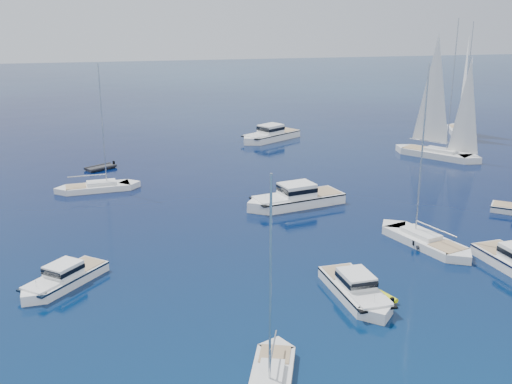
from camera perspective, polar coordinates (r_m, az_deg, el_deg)
ground at (r=42.63m, az=-2.54°, el=-12.35°), size 400.00×400.00×0.00m
motor_cruiser_near at (r=46.97m, az=9.28°, el=-9.61°), size 3.50×9.47×2.44m
motor_cruiser_left at (r=50.48m, az=-17.42°, el=-8.24°), size 7.51×8.26×2.25m
motor_cruiser_centre at (r=66.53m, az=3.60°, el=-1.25°), size 12.38×6.34×3.11m
motor_cruiser_distant at (r=98.25m, az=1.27°, el=4.84°), size 11.93×9.57×3.12m
sailboat_fore at (r=37.05m, az=1.41°, el=-17.35°), size 5.21×9.33×13.31m
sailboat_mid_r at (r=57.91m, az=15.27°, el=-4.72°), size 6.34×11.71×16.69m
sailboat_centre at (r=74.06m, az=-14.40°, el=0.16°), size 10.51×3.80×15.11m
sailboat_sails_r at (r=90.96m, az=16.38°, el=3.13°), size 11.03×12.71×19.73m
sailboat_sails_far at (r=107.38m, az=18.43°, el=5.03°), size 7.57×13.19×18.86m
tender_yellow at (r=47.03m, az=11.10°, el=-9.68°), size 2.75×3.52×0.95m
tender_grey_near at (r=57.43m, az=15.86°, el=-4.95°), size 3.35×2.09×0.95m
tender_grey_far at (r=83.38m, az=-14.20°, el=2.07°), size 4.63×4.09×0.95m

